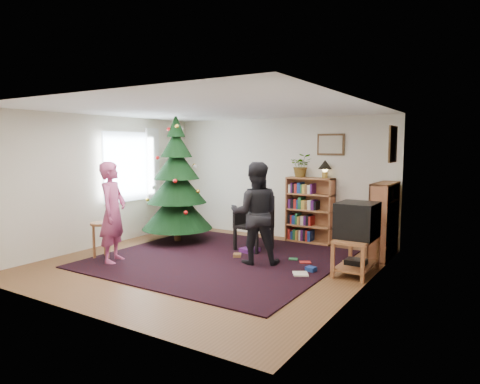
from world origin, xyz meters
The scene contains 23 objects.
floor centered at (0.00, 0.00, 0.00)m, with size 5.00×5.00×0.00m, color brown.
ceiling centered at (0.00, 0.00, 2.50)m, with size 5.00×5.00×0.00m, color white.
wall_back centered at (0.00, 2.50, 1.25)m, with size 5.00×0.02×2.50m, color silver.
wall_front centered at (0.00, -2.50, 1.25)m, with size 5.00×0.02×2.50m, color silver.
wall_left centered at (-2.50, 0.00, 1.25)m, with size 0.02×5.00×2.50m, color silver.
wall_right centered at (2.50, 0.00, 1.25)m, with size 0.02×5.00×2.50m, color silver.
rug centered at (0.00, 0.30, 0.01)m, with size 3.80×3.60×0.02m, color black.
window_pane centered at (-2.47, 0.60, 1.50)m, with size 0.04×1.20×1.40m, color silver.
curtain centered at (-2.43, 1.30, 1.50)m, with size 0.06×0.35×1.60m, color silver.
picture_back centered at (1.15, 2.48, 1.95)m, with size 0.55×0.03×0.42m.
picture_right centered at (2.48, 1.75, 1.95)m, with size 0.03×0.50×0.60m.
christmas_tree centered at (-1.48, 0.98, 1.06)m, with size 1.41×1.41×2.55m.
bookshelf_back centered at (0.79, 2.34, 0.66)m, with size 0.95×0.30×1.30m.
bookshelf_right centered at (2.34, 1.92, 0.66)m, with size 0.30×0.95×1.30m.
tv_stand centered at (2.22, 0.75, 0.32)m, with size 0.50×0.90×0.55m.
crt_tv centered at (2.22, 0.75, 0.82)m, with size 0.56×0.61×0.53m.
armchair centered at (0.19, 1.26, 0.54)m, with size 0.60×0.61×1.01m.
stool centered at (-1.74, -0.70, 0.48)m, with size 0.37×0.37×0.62m.
person_standing centered at (-1.38, -0.77, 0.83)m, with size 0.61×0.40×1.67m, color #B24778.
person_by_chair centered at (0.66, 0.40, 0.83)m, with size 0.81×0.63×1.67m, color black.
potted_plant centered at (0.59, 2.34, 1.53)m, with size 0.42×0.36×0.47m, color gray.
table_lamp centered at (1.09, 2.34, 1.54)m, with size 0.27×0.27×0.35m.
floor_clutter centered at (1.16, 0.68, 0.04)m, with size 1.99×1.01×0.08m.
Camera 1 is at (4.07, -5.55, 1.92)m, focal length 32.00 mm.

